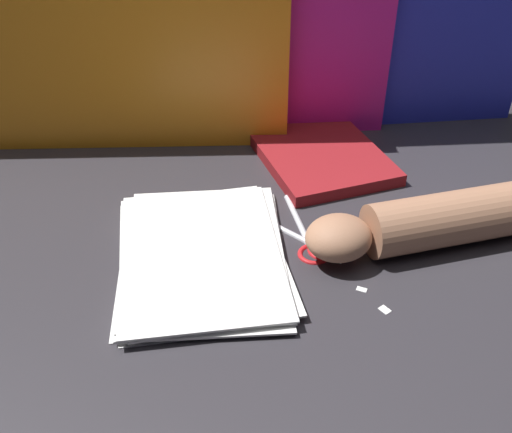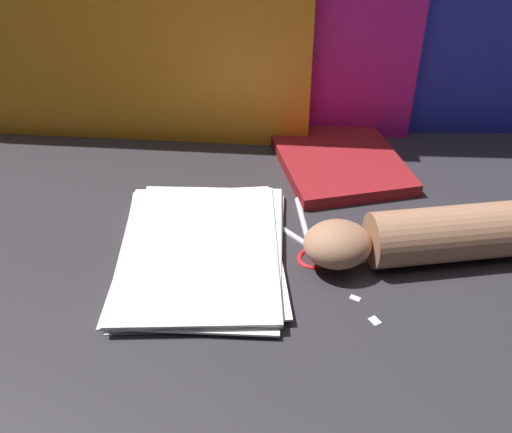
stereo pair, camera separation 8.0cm
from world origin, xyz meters
name	(u,v)px [view 1 (the left image)]	position (x,y,z in m)	size (l,w,h in m)	color
ground_plane	(261,252)	(0.00, 0.00, 0.00)	(6.00, 6.00, 0.00)	#2D2B30
backdrop_panel_left	(62,41)	(-0.27, 0.36, 0.19)	(0.74, 0.12, 0.39)	orange
paper_stack	(202,254)	(-0.08, 0.00, 0.01)	(0.25, 0.32, 0.02)	white
book_closed	(320,154)	(0.14, 0.23, 0.01)	(0.23, 0.28, 0.02)	maroon
scissors	(306,238)	(0.07, 0.02, 0.00)	(0.13, 0.17, 0.01)	silver
hand_forearm	(421,224)	(0.22, -0.02, 0.04)	(0.33, 0.11, 0.08)	#A87556
paper_scrap_near	(340,258)	(0.11, -0.03, 0.00)	(0.02, 0.02, 0.00)	white
paper_scrap_mid	(385,310)	(0.13, -0.14, 0.00)	(0.02, 0.02, 0.00)	white
paper_scrap_far	(362,289)	(0.12, -0.10, 0.00)	(0.02, 0.01, 0.00)	white
paper_scrap_side	(358,251)	(0.13, -0.02, 0.00)	(0.02, 0.02, 0.00)	white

